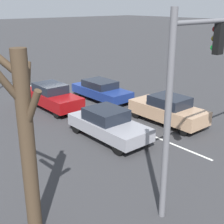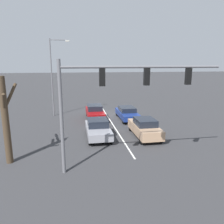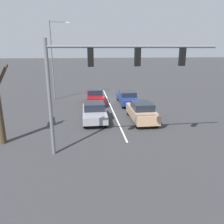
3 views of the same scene
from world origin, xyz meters
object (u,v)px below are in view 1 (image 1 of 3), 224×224
at_px(car_gray_midlane_front, 108,124).
at_px(car_navy_leftlane_second, 101,90).
at_px(car_tan_leftlane_front, 168,110).
at_px(bare_tree_near, 24,136).
at_px(car_maroon_midlane_second, 52,96).

distance_m(car_gray_midlane_front, car_navy_leftlane_second, 6.65).
bearing_deg(car_tan_leftlane_front, bare_tree_near, 18.04).
bearing_deg(car_navy_leftlane_second, car_gray_midlane_front, 54.42).
height_order(car_gray_midlane_front, car_tan_leftlane_front, car_tan_leftlane_front).
bearing_deg(car_gray_midlane_front, car_tan_leftlane_front, 171.97).
height_order(car_navy_leftlane_second, bare_tree_near, bare_tree_near).
xyz_separation_m(car_maroon_midlane_second, car_navy_leftlane_second, (-3.55, 0.64, -0.08)).
distance_m(car_navy_leftlane_second, bare_tree_near, 13.80).
relative_size(car_gray_midlane_front, car_maroon_midlane_second, 0.95).
xyz_separation_m(car_gray_midlane_front, car_maroon_midlane_second, (-0.32, -6.05, 0.03)).
xyz_separation_m(car_maroon_midlane_second, bare_tree_near, (6.42, 9.88, 2.33)).
bearing_deg(car_tan_leftlane_front, car_gray_midlane_front, -8.03).
height_order(car_tan_leftlane_front, bare_tree_near, bare_tree_near).
relative_size(car_navy_leftlane_second, bare_tree_near, 0.75).
bearing_deg(car_maroon_midlane_second, car_gray_midlane_front, 86.93).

